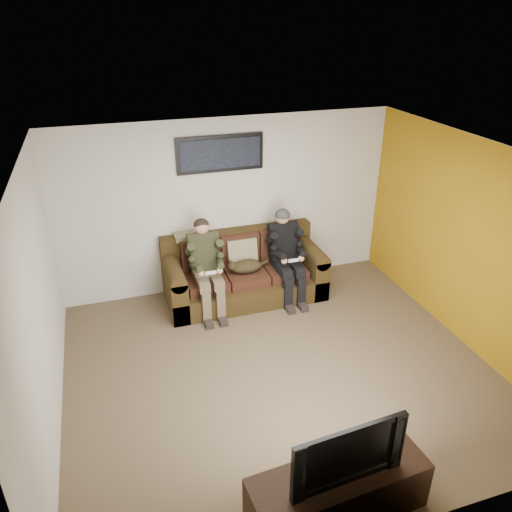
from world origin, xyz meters
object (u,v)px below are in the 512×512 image
object	(u,v)px
sofa	(243,273)
television	(343,447)
person_right	(286,250)
tv_stand	(338,493)
framed_poster	(220,154)
person_left	(206,261)
cat	(245,266)

from	to	relation	value
sofa	television	world-z (taller)	television
person_right	tv_stand	size ratio (longest dim) A/B	0.86
sofa	framed_poster	xyz separation A→B (m)	(-0.20, 0.38, 1.74)
person_left	person_right	bearing A→B (deg)	0.02
framed_poster	television	world-z (taller)	framed_poster
sofa	framed_poster	world-z (taller)	framed_poster
sofa	television	distance (m)	3.82
sofa	cat	size ratio (longest dim) A/B	3.53
tv_stand	person_left	bearing A→B (deg)	90.82
sofa	person_left	distance (m)	0.74
framed_poster	television	xyz separation A→B (m)	(-0.08, -4.17, -1.32)
person_right	cat	distance (m)	0.64
cat	tv_stand	world-z (taller)	cat
person_right	television	world-z (taller)	person_right
cat	television	world-z (taller)	television
framed_poster	tv_stand	distance (m)	4.56
person_left	tv_stand	xyz separation A→B (m)	(0.32, -3.59, -0.50)
tv_stand	television	bearing A→B (deg)	175.77
framed_poster	cat	bearing A→B (deg)	-71.55
television	sofa	bearing A→B (deg)	81.51
person_right	tv_stand	world-z (taller)	person_right
tv_stand	television	size ratio (longest dim) A/B	1.54
person_left	tv_stand	bearing A→B (deg)	-84.94
person_right	framed_poster	xyz separation A→B (m)	(-0.80, 0.58, 1.35)
person_left	television	bearing A→B (deg)	-84.94
sofa	framed_poster	size ratio (longest dim) A/B	1.86
cat	television	xyz separation A→B (m)	(-0.27, -3.62, 0.21)
person_right	television	xyz separation A→B (m)	(-0.88, -3.59, 0.02)
television	person_right	bearing A→B (deg)	71.98
cat	television	bearing A→B (deg)	-94.20
cat	framed_poster	world-z (taller)	framed_poster
tv_stand	television	xyz separation A→B (m)	(-0.00, 0.00, 0.53)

